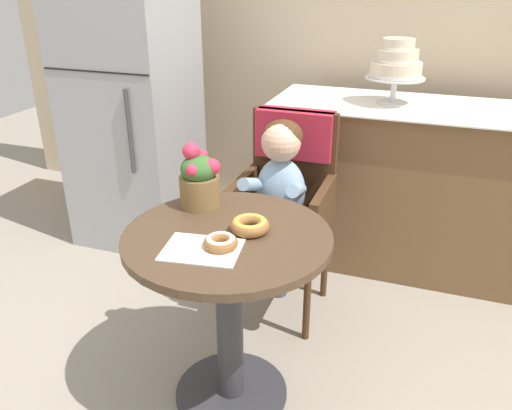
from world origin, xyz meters
The scene contains 12 objects.
ground_plane centered at (0.00, 0.00, 0.00)m, with size 8.00×8.00×0.00m, color gray.
back_wall centered at (0.00, 1.85, 1.35)m, with size 4.80×0.10×2.70m, color #C1AD8E.
cafe_table centered at (0.00, 0.00, 0.51)m, with size 0.72×0.72×0.72m.
wicker_chair centered at (0.01, 0.71, 0.64)m, with size 0.42×0.45×0.95m.
seated_child centered at (0.01, 0.55, 0.68)m, with size 0.27×0.32×0.73m.
paper_napkin centered at (-0.03, -0.13, 0.72)m, with size 0.25×0.19×0.00m, color white.
donut_front centered at (0.02, -0.10, 0.74)m, with size 0.11×0.11×0.04m.
donut_mid centered at (0.07, 0.04, 0.75)m, with size 0.14×0.14×0.05m.
flower_vase centered at (-0.18, 0.17, 0.83)m, with size 0.16×0.15×0.25m.
display_counter centered at (0.55, 1.30, 0.45)m, with size 1.56×0.62×0.90m.
tiered_cake_stand centered at (0.39, 1.30, 1.10)m, with size 0.30×0.30×0.33m.
refrigerator centered at (-1.05, 1.10, 0.85)m, with size 0.64×0.63×1.70m.
Camera 1 is at (0.61, -1.43, 1.54)m, focal length 36.23 mm.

